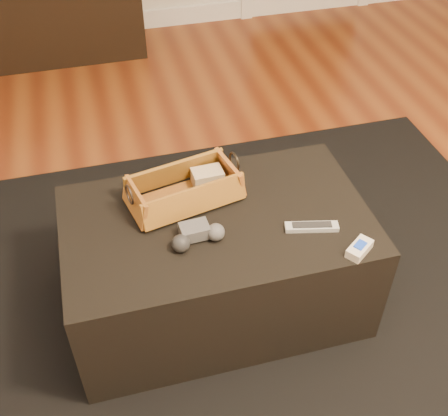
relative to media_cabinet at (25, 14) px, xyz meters
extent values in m
cube|color=brown|center=(0.62, -2.51, -0.27)|extent=(5.00, 5.50, 0.01)
cube|color=white|center=(0.62, 0.22, -0.21)|extent=(5.00, 0.04, 0.12)
cube|color=black|center=(0.00, 0.00, 0.00)|extent=(1.37, 0.45, 0.54)
cube|color=black|center=(0.63, -2.27, -0.26)|extent=(2.60, 2.00, 0.01)
cube|color=black|center=(0.63, -2.22, -0.05)|extent=(1.00, 0.60, 0.42)
cube|color=black|center=(0.53, -2.12, 0.19)|extent=(0.20, 0.10, 0.02)
cube|color=#C7B28A|center=(0.64, -2.06, 0.20)|extent=(0.11, 0.07, 0.06)
cube|color=#9A6522|center=(0.55, -2.11, 0.17)|extent=(0.36, 0.22, 0.01)
cube|color=#8F5F20|center=(0.53, -2.02, 0.22)|extent=(0.36, 0.11, 0.09)
cube|color=#AE6D27|center=(0.57, -2.19, 0.22)|extent=(0.36, 0.11, 0.09)
cube|color=#AD5F27|center=(0.72, -2.07, 0.22)|extent=(0.07, 0.18, 0.09)
cube|color=#A96526|center=(0.38, -2.14, 0.22)|extent=(0.07, 0.18, 0.09)
torus|color=black|center=(0.73, -2.07, 0.26)|extent=(0.02, 0.07, 0.07)
torus|color=#342923|center=(0.37, -2.15, 0.26)|extent=(0.02, 0.07, 0.07)
cube|color=#444448|center=(0.54, -2.29, 0.19)|extent=(0.09, 0.07, 0.04)
sphere|color=#232325|center=(0.49, -2.33, 0.19)|extent=(0.07, 0.07, 0.06)
sphere|color=#444447|center=(0.60, -2.31, 0.19)|extent=(0.07, 0.07, 0.06)
cube|color=silver|center=(0.91, -2.34, 0.17)|extent=(0.17, 0.08, 0.02)
cube|color=black|center=(0.91, -2.34, 0.18)|extent=(0.13, 0.05, 0.00)
cube|color=beige|center=(1.01, -2.48, 0.18)|extent=(0.10, 0.09, 0.03)
cube|color=blue|center=(1.01, -2.48, 0.19)|extent=(0.05, 0.05, 0.01)
camera|label=1|loc=(0.31, -3.51, 1.40)|focal=45.00mm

